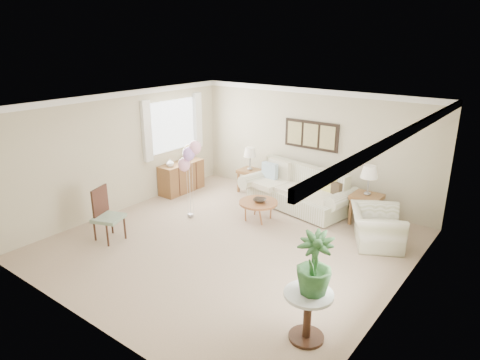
{
  "coord_description": "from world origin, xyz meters",
  "views": [
    {
      "loc": [
        4.5,
        -5.65,
        3.7
      ],
      "look_at": [
        -0.25,
        0.6,
        1.05
      ],
      "focal_mm": 32.0,
      "sensor_mm": 36.0,
      "label": 1
    }
  ],
  "objects_px": {
    "sofa": "(298,192)",
    "accent_chair": "(106,213)",
    "balloon_cluster": "(189,155)",
    "coffee_table": "(258,203)",
    "armchair": "(376,227)"
  },
  "relations": [
    {
      "from": "armchair",
      "to": "accent_chair",
      "type": "bearing_deg",
      "value": 97.24
    },
    {
      "from": "armchair",
      "to": "sofa",
      "type": "bearing_deg",
      "value": 43.77
    },
    {
      "from": "sofa",
      "to": "balloon_cluster",
      "type": "xyz_separation_m",
      "value": [
        -1.55,
        -1.86,
        1.01
      ]
    },
    {
      "from": "balloon_cluster",
      "to": "sofa",
      "type": "bearing_deg",
      "value": 50.2
    },
    {
      "from": "balloon_cluster",
      "to": "armchair",
      "type": "bearing_deg",
      "value": 17.79
    },
    {
      "from": "sofa",
      "to": "accent_chair",
      "type": "distance_m",
      "value": 4.17
    },
    {
      "from": "accent_chair",
      "to": "balloon_cluster",
      "type": "xyz_separation_m",
      "value": [
        0.57,
        1.73,
        0.86
      ]
    },
    {
      "from": "coffee_table",
      "to": "accent_chair",
      "type": "relative_size",
      "value": 0.81
    },
    {
      "from": "armchair",
      "to": "accent_chair",
      "type": "distance_m",
      "value": 5.08
    },
    {
      "from": "sofa",
      "to": "armchair",
      "type": "distance_m",
      "value": 2.17
    },
    {
      "from": "sofa",
      "to": "armchair",
      "type": "relative_size",
      "value": 2.6
    },
    {
      "from": "sofa",
      "to": "balloon_cluster",
      "type": "relative_size",
      "value": 1.6
    },
    {
      "from": "sofa",
      "to": "accent_chair",
      "type": "height_order",
      "value": "accent_chair"
    },
    {
      "from": "sofa",
      "to": "accent_chair",
      "type": "relative_size",
      "value": 2.68
    },
    {
      "from": "sofa",
      "to": "balloon_cluster",
      "type": "distance_m",
      "value": 2.62
    }
  ]
}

